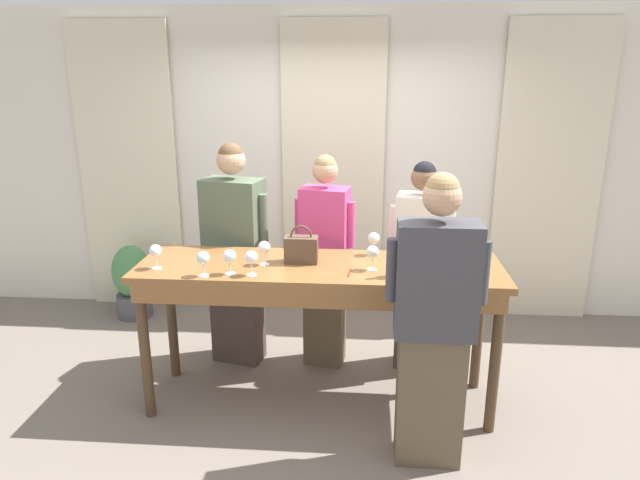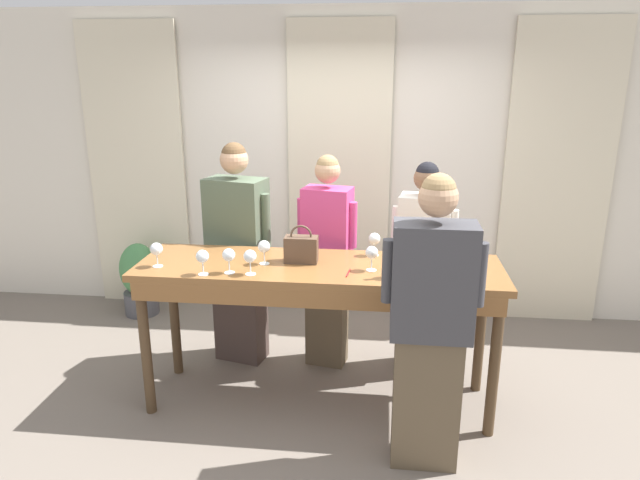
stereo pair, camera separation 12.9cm
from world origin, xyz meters
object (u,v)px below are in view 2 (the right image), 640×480
at_px(wine_glass_back_right, 416,241).
at_px(guest_olive_jacket, 238,254).
at_px(tasting_bar, 318,283).
at_px(wine_bottle, 404,259).
at_px(wine_glass_front_left, 229,256).
at_px(wine_glass_center_mid, 156,250).
at_px(potted_plant, 140,278).
at_px(guest_pink_top, 327,260).
at_px(wine_glass_center_right, 436,259).
at_px(wine_glass_back_left, 264,247).
at_px(handbag, 301,249).
at_px(guest_cream_sweater, 422,267).
at_px(wine_glass_front_mid, 372,253).
at_px(wine_glass_front_right, 374,239).
at_px(wine_glass_center_left, 250,257).
at_px(host_pouring, 430,325).
at_px(wine_glass_back_mid, 202,257).

relative_size(wine_glass_back_right, guest_olive_jacket, 0.09).
xyz_separation_m(tasting_bar, wine_bottle, (0.55, -0.15, 0.25)).
xyz_separation_m(wine_glass_front_left, wine_glass_center_mid, (-0.50, 0.07, 0.00)).
distance_m(wine_bottle, potted_plant, 2.94).
xyz_separation_m(wine_glass_center_mid, guest_pink_top, (1.04, 0.72, -0.28)).
distance_m(wine_glass_center_right, wine_glass_back_left, 1.11).
xyz_separation_m(wine_glass_front_left, guest_olive_jacket, (-0.15, 0.79, -0.25)).
bearing_deg(wine_glass_center_mid, handbag, 11.96).
height_order(wine_glass_back_right, guest_cream_sweater, guest_cream_sweater).
distance_m(wine_glass_back_right, guest_pink_top, 0.78).
relative_size(wine_glass_center_right, guest_pink_top, 0.10).
bearing_deg(wine_glass_front_mid, wine_glass_front_right, 87.95).
height_order(wine_glass_front_mid, guest_pink_top, guest_pink_top).
bearing_deg(wine_bottle, potted_plant, 148.54).
relative_size(wine_glass_center_left, wine_glass_center_mid, 1.00).
xyz_separation_m(guest_cream_sweater, potted_plant, (-2.59, 0.74, -0.48)).
relative_size(wine_bottle, wine_glass_center_mid, 1.99).
height_order(wine_glass_center_left, guest_pink_top, guest_pink_top).
distance_m(host_pouring, potted_plant, 3.23).
distance_m(tasting_bar, wine_glass_front_left, 0.63).
distance_m(wine_glass_front_mid, guest_cream_sweater, 0.80).
height_order(wine_glass_front_left, guest_cream_sweater, guest_cream_sweater).
height_order(handbag, wine_glass_back_mid, handbag).
height_order(tasting_bar, wine_glass_front_left, wine_glass_front_left).
height_order(wine_glass_back_left, guest_pink_top, guest_pink_top).
bearing_deg(handbag, wine_glass_back_mid, -151.86).
relative_size(guest_pink_top, potted_plant, 2.39).
distance_m(wine_bottle, wine_glass_center_mid, 1.60).
xyz_separation_m(guest_olive_jacket, host_pouring, (1.39, -1.14, 0.01)).
bearing_deg(guest_pink_top, host_pouring, -58.48).
bearing_deg(wine_glass_center_mid, wine_bottle, -0.63).
bearing_deg(host_pouring, guest_cream_sweater, 88.78).
distance_m(tasting_bar, wine_glass_back_right, 0.73).
bearing_deg(wine_glass_back_left, wine_glass_front_right, 19.85).
bearing_deg(wine_glass_front_mid, wine_bottle, -26.10).
height_order(wine_bottle, handbag, wine_bottle).
distance_m(guest_pink_top, host_pouring, 1.34).
bearing_deg(wine_glass_center_mid, wine_glass_back_mid, -18.35).
xyz_separation_m(handbag, wine_glass_center_right, (0.87, -0.18, 0.02)).
distance_m(guest_olive_jacket, potted_plant, 1.49).
xyz_separation_m(wine_glass_front_mid, host_pouring, (0.35, -0.50, -0.24)).
bearing_deg(wine_glass_back_right, guest_cream_sweater, 76.94).
bearing_deg(wine_glass_back_right, wine_glass_back_mid, -159.91).
xyz_separation_m(wine_glass_center_left, wine_glass_center_right, (1.16, 0.09, 0.00)).
bearing_deg(wine_glass_back_right, wine_glass_center_left, -156.53).
bearing_deg(wine_glass_center_left, wine_glass_center_mid, 173.09).
bearing_deg(tasting_bar, wine_glass_back_mid, -160.94).
bearing_deg(host_pouring, guest_olive_jacket, 140.64).
bearing_deg(wine_glass_back_mid, guest_pink_top, 49.99).
bearing_deg(guest_cream_sweater, handbag, -148.22).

